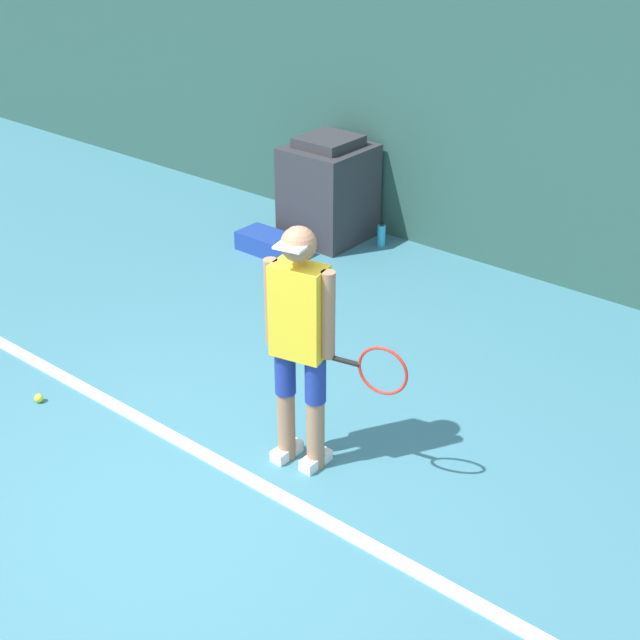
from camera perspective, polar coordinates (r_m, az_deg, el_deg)
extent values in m
plane|color=teal|center=(5.81, -8.51, -11.48)|extent=(24.00, 24.00, 0.00)
cube|color=#2D564C|center=(8.34, 14.01, 12.96)|extent=(24.00, 0.10, 3.20)
cube|color=white|center=(6.02, -5.58, -9.54)|extent=(21.60, 0.10, 0.01)
cylinder|color=#A37556|center=(5.98, -2.17, -6.71)|extent=(0.12, 0.12, 0.52)
cylinder|color=navy|center=(5.75, -2.24, -3.31)|extent=(0.14, 0.14, 0.32)
cube|color=white|center=(6.10, -2.13, -8.39)|extent=(0.10, 0.24, 0.08)
cylinder|color=#A37556|center=(5.89, -0.28, -7.28)|extent=(0.12, 0.12, 0.52)
cylinder|color=navy|center=(5.66, -0.29, -3.85)|extent=(0.14, 0.14, 0.32)
cube|color=white|center=(6.02, -0.28, -8.97)|extent=(0.10, 0.24, 0.08)
cube|color=yellow|center=(5.47, -1.33, 0.57)|extent=(0.37, 0.27, 0.62)
sphere|color=#A37556|center=(5.28, -1.38, 4.88)|extent=(0.22, 0.22, 0.22)
cube|color=white|center=(5.19, -1.91, 4.69)|extent=(0.20, 0.16, 0.02)
cylinder|color=#A37556|center=(5.55, -3.12, 1.17)|extent=(0.09, 0.09, 0.58)
cylinder|color=#A37556|center=(5.38, 0.51, 0.30)|extent=(0.09, 0.09, 0.58)
cylinder|color=black|center=(5.48, 1.51, -2.62)|extent=(0.22, 0.08, 0.03)
torus|color=red|center=(5.39, 4.03, -3.27)|extent=(0.33, 0.09, 0.33)
sphere|color=#D1E533|center=(6.97, -17.56, -4.79)|extent=(0.07, 0.07, 0.07)
cube|color=#333338|center=(9.29, 0.55, 8.16)|extent=(0.77, 0.81, 0.98)
cube|color=#333338|center=(9.12, 0.57, 11.35)|extent=(0.54, 0.56, 0.10)
cube|color=#1E3D99|center=(9.06, -3.16, 4.89)|extent=(0.70, 0.34, 0.19)
cylinder|color=#33ADD6|center=(9.22, 3.95, 5.41)|extent=(0.08, 0.08, 0.23)
cylinder|color=black|center=(9.17, 3.97, 6.14)|extent=(0.05, 0.05, 0.02)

